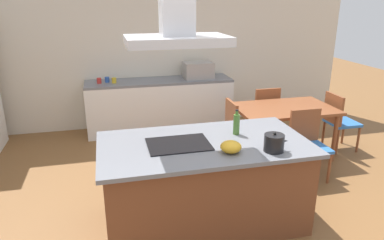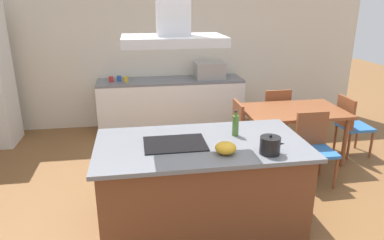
{
  "view_description": "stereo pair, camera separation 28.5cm",
  "coord_description": "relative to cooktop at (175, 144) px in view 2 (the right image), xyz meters",
  "views": [
    {
      "loc": [
        -0.89,
        -3.11,
        2.24
      ],
      "look_at": [
        -0.03,
        0.4,
        1.0
      ],
      "focal_mm": 33.31,
      "sensor_mm": 36.0,
      "label": 1
    },
    {
      "loc": [
        -0.61,
        -3.17,
        2.24
      ],
      "look_at": [
        -0.03,
        0.4,
        1.0
      ],
      "focal_mm": 33.31,
      "sensor_mm": 36.0,
      "label": 2
    }
  ],
  "objects": [
    {
      "name": "ground",
      "position": [
        0.26,
        1.5,
        -0.91
      ],
      "size": [
        16.0,
        16.0,
        0.0
      ],
      "primitive_type": "plane",
      "color": "brown"
    },
    {
      "name": "wall_back",
      "position": [
        0.26,
        3.25,
        0.44
      ],
      "size": [
        7.2,
        0.1,
        2.7
      ],
      "primitive_type": "cube",
      "color": "beige",
      "rests_on": "ground"
    },
    {
      "name": "kitchen_island",
      "position": [
        0.26,
        0.0,
        -0.45
      ],
      "size": [
        2.06,
        1.11,
        0.9
      ],
      "color": "brown",
      "rests_on": "ground"
    },
    {
      "name": "cooktop",
      "position": [
        0.0,
        0.0,
        0.0
      ],
      "size": [
        0.6,
        0.44,
        0.01
      ],
      "primitive_type": "cube",
      "color": "black",
      "rests_on": "kitchen_island"
    },
    {
      "name": "tea_kettle",
      "position": [
        0.83,
        -0.35,
        0.07
      ],
      "size": [
        0.24,
        0.19,
        0.19
      ],
      "color": "black",
      "rests_on": "kitchen_island"
    },
    {
      "name": "olive_oil_bottle",
      "position": [
        0.64,
        0.14,
        0.11
      ],
      "size": [
        0.07,
        0.07,
        0.27
      ],
      "color": "#47722D",
      "rests_on": "kitchen_island"
    },
    {
      "name": "mixing_bowl",
      "position": [
        0.43,
        -0.29,
        0.05
      ],
      "size": [
        0.2,
        0.2,
        0.11
      ],
      "primitive_type": "ellipsoid",
      "color": "gold",
      "rests_on": "kitchen_island"
    },
    {
      "name": "back_counter",
      "position": [
        0.26,
        2.88,
        -0.46
      ],
      "size": [
        2.51,
        0.62,
        0.9
      ],
      "color": "white",
      "rests_on": "ground"
    },
    {
      "name": "countertop_microwave",
      "position": [
        0.95,
        2.88,
        0.13
      ],
      "size": [
        0.5,
        0.38,
        0.28
      ],
      "primitive_type": "cube",
      "color": "#9E9993",
      "rests_on": "back_counter"
    },
    {
      "name": "coffee_mug_red",
      "position": [
        -0.75,
        2.86,
        0.04
      ],
      "size": [
        0.08,
        0.08,
        0.09
      ],
      "primitive_type": "cylinder",
      "color": "red",
      "rests_on": "back_counter"
    },
    {
      "name": "coffee_mug_blue",
      "position": [
        -0.62,
        2.92,
        0.04
      ],
      "size": [
        0.08,
        0.08,
        0.09
      ],
      "primitive_type": "cylinder",
      "color": "#2D56B2",
      "rests_on": "back_counter"
    },
    {
      "name": "coffee_mug_yellow",
      "position": [
        -0.51,
        2.83,
        0.04
      ],
      "size": [
        0.08,
        0.08,
        0.09
      ],
      "primitive_type": "cylinder",
      "color": "gold",
      "rests_on": "back_counter"
    },
    {
      "name": "dining_table",
      "position": [
        1.84,
        1.34,
        -0.24
      ],
      "size": [
        1.4,
        0.9,
        0.75
      ],
      "color": "brown",
      "rests_on": "ground"
    },
    {
      "name": "chair_at_right_end",
      "position": [
        2.75,
        1.34,
        -0.4
      ],
      "size": [
        0.42,
        0.42,
        0.89
      ],
      "color": "#2D6BB7",
      "rests_on": "ground"
    },
    {
      "name": "chair_at_left_end",
      "position": [
        0.92,
        1.34,
        -0.4
      ],
      "size": [
        0.42,
        0.42,
        0.89
      ],
      "color": "#2D6BB7",
      "rests_on": "ground"
    },
    {
      "name": "chair_facing_back_wall",
      "position": [
        1.84,
        2.0,
        -0.4
      ],
      "size": [
        0.42,
        0.42,
        0.89
      ],
      "color": "#2D6BB7",
      "rests_on": "ground"
    },
    {
      "name": "chair_facing_island",
      "position": [
        1.84,
        0.67,
        -0.4
      ],
      "size": [
        0.42,
        0.42,
        0.89
      ],
      "color": "#2D6BB7",
      "rests_on": "ground"
    },
    {
      "name": "range_hood",
      "position": [
        0.0,
        0.0,
        1.2
      ],
      "size": [
        0.9,
        0.55,
        0.78
      ],
      "color": "#ADADB2"
    }
  ]
}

